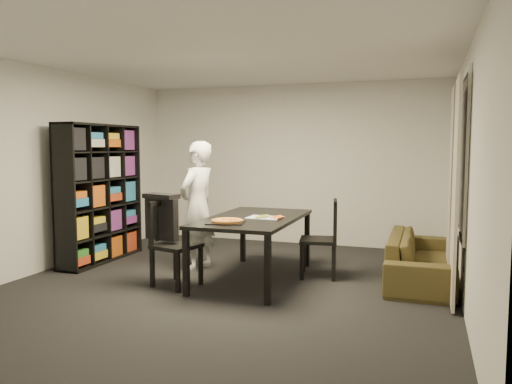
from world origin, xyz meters
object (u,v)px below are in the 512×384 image
(baking_tray, at_px, (226,222))
(chair_right, at_px, (326,233))
(sofa, at_px, (421,258))
(chair_left, at_px, (170,237))
(bookshelf, at_px, (100,193))
(dining_table, at_px, (253,223))
(person, at_px, (197,206))
(pepperoni_pizza, at_px, (227,221))

(baking_tray, bearing_deg, chair_right, 45.74)
(sofa, bearing_deg, chair_left, 112.44)
(chair_left, distance_m, baking_tray, 0.73)
(bookshelf, height_order, baking_tray, bookshelf)
(dining_table, relative_size, sofa, 0.97)
(sofa, bearing_deg, baking_tray, 119.50)
(bookshelf, height_order, dining_table, bookshelf)
(dining_table, relative_size, baking_tray, 4.56)
(person, relative_size, sofa, 0.88)
(chair_right, bearing_deg, person, -94.87)
(baking_tray, bearing_deg, person, 132.36)
(dining_table, xyz_separation_m, chair_right, (0.80, 0.41, -0.15))
(person, bearing_deg, pepperoni_pizza, 54.76)
(person, xyz_separation_m, sofa, (2.76, 0.36, -0.56))
(chair_left, relative_size, person, 0.59)
(person, bearing_deg, baking_tray, 54.11)
(sofa, bearing_deg, person, 97.33)
(person, distance_m, baking_tray, 1.08)
(dining_table, xyz_separation_m, chair_left, (-0.83, -0.52, -0.14))
(sofa, bearing_deg, pepperoni_pizza, 119.78)
(chair_left, height_order, baking_tray, chair_left)
(person, distance_m, sofa, 2.84)
(baking_tray, distance_m, sofa, 2.39)
(dining_table, bearing_deg, pepperoni_pizza, -101.64)
(chair_right, bearing_deg, chair_left, -70.49)
(chair_left, height_order, sofa, chair_left)
(chair_left, xyz_separation_m, baking_tray, (0.70, -0.02, 0.21))
(dining_table, height_order, baking_tray, baking_tray)
(pepperoni_pizza, bearing_deg, chair_right, 46.41)
(bookshelf, relative_size, chair_right, 2.00)
(dining_table, relative_size, pepperoni_pizza, 5.21)
(chair_right, distance_m, baking_tray, 1.35)
(baking_tray, height_order, pepperoni_pizza, pepperoni_pizza)
(bookshelf, bearing_deg, pepperoni_pizza, -19.70)
(dining_table, bearing_deg, sofa, 17.84)
(chair_left, relative_size, pepperoni_pizza, 2.79)
(person, bearing_deg, sofa, 109.09)
(sofa, bearing_deg, chair_right, 100.25)
(chair_right, bearing_deg, pepperoni_pizza, -53.82)
(sofa, bearing_deg, dining_table, 107.84)
(dining_table, height_order, chair_left, chair_left)
(pepperoni_pizza, distance_m, sofa, 2.38)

